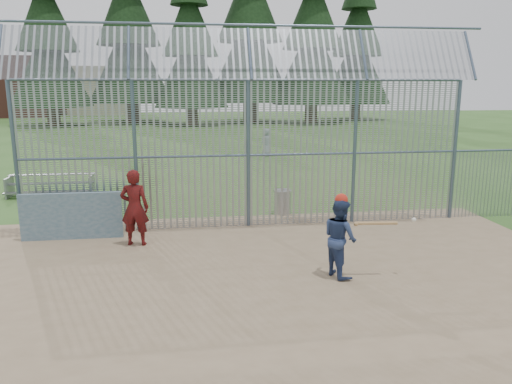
{
  "coord_description": "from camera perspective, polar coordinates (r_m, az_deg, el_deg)",
  "views": [
    {
      "loc": [
        -1.67,
        -9.84,
        3.91
      ],
      "look_at": [
        0.0,
        2.0,
        1.3
      ],
      "focal_mm": 35.0,
      "sensor_mm": 36.0,
      "label": 1
    }
  ],
  "objects": [
    {
      "name": "backstop_fence",
      "position": [
        13.81,
        6.65,
        5.78
      ],
      "size": [
        20.09,
        0.81,
        5.3
      ],
      "color": "#47566B",
      "rests_on": "ground"
    },
    {
      "name": "batter",
      "position": [
        10.35,
        9.57,
        -5.17
      ],
      "size": [
        0.81,
        0.93,
        1.62
      ],
      "primitive_type": "imported",
      "rotation": [
        0.0,
        0.0,
        1.86
      ],
      "color": "navy",
      "rests_on": "dirt_infield"
    },
    {
      "name": "bg_kid_seated",
      "position": [
        27.73,
        -1.01,
        5.07
      ],
      "size": [
        0.5,
        0.49,
        0.84
      ],
      "primitive_type": "imported",
      "rotation": [
        0.0,
        0.0,
        2.38
      ],
      "color": "slate",
      "rests_on": "ground"
    },
    {
      "name": "bg_kid_standing",
      "position": [
        27.39,
        1.19,
        5.72
      ],
      "size": [
        0.89,
        0.82,
        1.54
      ],
      "primitive_type": "imported",
      "rotation": [
        0.0,
        0.0,
        3.71
      ],
      "color": "gray",
      "rests_on": "ground"
    },
    {
      "name": "ground",
      "position": [
        10.72,
        1.51,
        -9.08
      ],
      "size": [
        120.0,
        120.0,
        0.0
      ],
      "primitive_type": "plane",
      "color": "#2D511E",
      "rests_on": "ground"
    },
    {
      "name": "bleacher",
      "position": [
        19.09,
        -22.39,
        0.81
      ],
      "size": [
        3.0,
        0.95,
        0.72
      ],
      "color": "slate",
      "rests_on": "ground"
    },
    {
      "name": "batting_gear",
      "position": [
        10.19,
        10.68,
        -1.48
      ],
      "size": [
        1.65,
        0.38,
        0.65
      ],
      "color": "#AF2417",
      "rests_on": "ground"
    },
    {
      "name": "dugout_wall",
      "position": [
        13.48,
        -20.34,
        -2.6
      ],
      "size": [
        2.5,
        0.12,
        1.2
      ],
      "primitive_type": "cube",
      "color": "#38566B",
      "rests_on": "dirt_infield"
    },
    {
      "name": "distant_buildings",
      "position": [
        69.74,
        -26.5,
        10.79
      ],
      "size": [
        26.5,
        10.5,
        8.0
      ],
      "color": "brown",
      "rests_on": "ground"
    },
    {
      "name": "trash_can",
      "position": [
        15.23,
        3.05,
        -1.11
      ],
      "size": [
        0.56,
        0.56,
        0.82
      ],
      "color": "gray",
      "rests_on": "ground"
    },
    {
      "name": "conifer_row",
      "position": [
        51.94,
        -4.24,
        19.93
      ],
      "size": [
        38.48,
        12.26,
        20.2
      ],
      "color": "#332319",
      "rests_on": "ground"
    },
    {
      "name": "onlooker",
      "position": [
        12.46,
        -13.7,
        -1.74
      ],
      "size": [
        0.74,
        0.54,
        1.88
      ],
      "primitive_type": "imported",
      "rotation": [
        0.0,
        0.0,
        3.0
      ],
      "color": "maroon",
      "rests_on": "dirt_infield"
    },
    {
      "name": "dirt_infield",
      "position": [
        10.26,
        1.98,
        -10.04
      ],
      "size": [
        14.0,
        10.0,
        0.02
      ],
      "primitive_type": "cube",
      "color": "#756047",
      "rests_on": "ground"
    }
  ]
}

